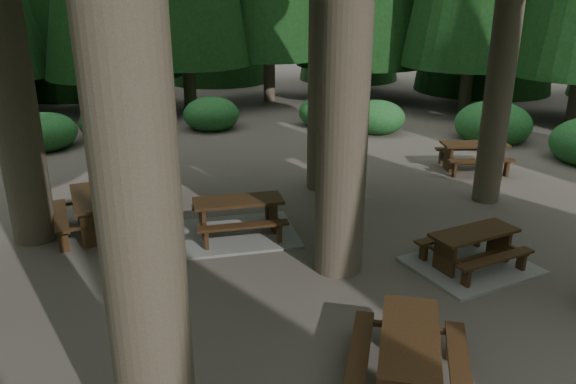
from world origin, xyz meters
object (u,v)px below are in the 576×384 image
object	(u,v)px
picnic_table_c	(239,223)
picnic_table_e	(409,353)
picnic_table_b	(92,208)
picnic_table_d	(474,152)
picnic_table_a	(472,255)

from	to	relation	value
picnic_table_c	picnic_table_e	bearing A→B (deg)	-75.18
picnic_table_b	picnic_table_d	xyz separation A→B (m)	(9.81, 0.61, -0.02)
picnic_table_a	picnic_table_c	distance (m)	4.43
picnic_table_c	picnic_table_d	size ratio (longest dim) A/B	1.19
picnic_table_a	picnic_table_b	distance (m)	7.31
picnic_table_b	picnic_table_e	distance (m)	7.15
picnic_table_c	picnic_table_e	world-z (taller)	picnic_table_e
picnic_table_a	picnic_table_e	size ratio (longest dim) A/B	0.96
picnic_table_b	picnic_table_c	xyz separation A→B (m)	(2.68, -1.20, -0.26)
picnic_table_a	picnic_table_e	distance (m)	3.68
picnic_table_b	picnic_table_a	bearing A→B (deg)	-125.05
picnic_table_c	picnic_table_e	xyz separation A→B (m)	(0.60, -5.15, 0.26)
picnic_table_d	picnic_table_e	world-z (taller)	picnic_table_e
picnic_table_a	picnic_table_b	bearing A→B (deg)	141.03
picnic_table_c	picnic_table_e	distance (m)	5.19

